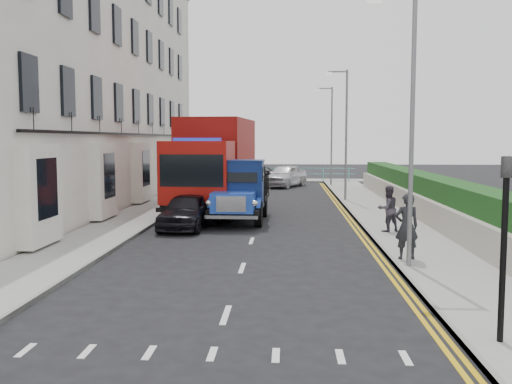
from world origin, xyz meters
name	(u,v)px	position (x,y,z in m)	size (l,w,h in m)	color
ground	(247,253)	(0.00, 0.00, 0.00)	(120.00, 120.00, 0.00)	black
pavement_west	(148,211)	(-5.20, 9.00, 0.06)	(2.40, 38.00, 0.12)	gray
pavement_east	(379,213)	(5.30, 9.00, 0.06)	(2.60, 38.00, 0.12)	gray
promenade	(272,180)	(0.00, 29.00, 0.06)	(30.00, 2.50, 0.12)	gray
sea_plane	(278,164)	(0.00, 60.00, 0.00)	(120.00, 120.00, 0.00)	#50616D
terrace_west	(83,66)	(-9.47, 13.00, 7.17)	(6.31, 30.20, 14.25)	white
garden_east	(423,195)	(7.21, 9.00, 0.90)	(1.45, 28.00, 1.75)	#B2AD9E
seafront_railing	(272,174)	(0.00, 28.20, 0.58)	(13.00, 0.08, 1.11)	#59B2A5
lamp_near	(407,114)	(4.18, -2.00, 4.00)	(1.23, 0.18, 7.00)	slate
lamp_mid	(344,127)	(4.18, 14.00, 4.00)	(1.23, 0.18, 7.00)	slate
lamp_far	(330,130)	(4.18, 24.00, 4.00)	(1.23, 0.18, 7.00)	slate
traffic_signal	(505,221)	(4.60, -7.50, 2.07)	(0.16, 0.20, 3.10)	black
bedford_lorry	(238,195)	(-0.80, 5.92, 1.15)	(2.26, 5.37, 2.50)	black
red_lorry	(214,162)	(-2.20, 9.40, 2.29)	(3.35, 8.40, 4.31)	black
parked_car_front	(187,211)	(-2.60, 4.52, 0.67)	(1.58, 3.94, 1.34)	black
parked_car_mid	(191,193)	(-3.60, 11.33, 0.69)	(1.45, 4.16, 1.37)	#5886BD
parked_car_rear	(193,191)	(-3.60, 12.00, 0.72)	(2.01, 4.94, 1.43)	#ABA9AE
seafront_car_left	(256,174)	(-1.18, 27.00, 0.67)	(2.23, 4.84, 1.35)	black
seafront_car_right	(285,176)	(1.03, 23.50, 0.78)	(1.85, 4.60, 1.57)	silver
pedestrian_east_near	(407,226)	(4.40, -1.18, 1.02)	(0.65, 0.43, 1.79)	#212327
pedestrian_east_far	(388,209)	(4.71, 3.45, 0.93)	(0.79, 0.61, 1.62)	#39333F
pedestrian_west_near	(172,190)	(-4.40, 10.62, 0.89)	(0.90, 0.38, 1.54)	black
pedestrian_west_far	(190,182)	(-4.40, 15.83, 0.91)	(0.78, 0.51, 1.59)	#3C2E2B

